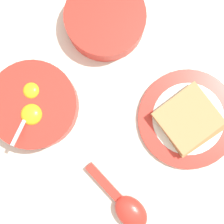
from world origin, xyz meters
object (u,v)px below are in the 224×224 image
toast_plate (188,119)px  congee_bowl (105,19)px  soup_spoon (127,208)px  toast_sandwich (189,119)px  egg_bowl (34,105)px

toast_plate → congee_bowl: size_ratio=1.24×
soup_spoon → congee_bowl: congee_bowl is taller
toast_sandwich → egg_bowl: bearing=53.0°
toast_plate → congee_bowl: 0.27m
congee_bowl → toast_plate: bearing=-171.9°
soup_spoon → congee_bowl: 0.38m
soup_spoon → egg_bowl: bearing=10.6°
toast_plate → congee_bowl: (0.26, 0.04, 0.02)m
toast_plate → soup_spoon: bearing=112.6°
egg_bowl → toast_sandwich: 0.31m
egg_bowl → toast_plate: (-0.19, -0.25, -0.02)m
soup_spoon → congee_bowl: (0.35, -0.16, 0.01)m
egg_bowl → toast_sandwich: (-0.19, -0.25, -0.00)m
egg_bowl → congee_bowl: bearing=-70.6°
egg_bowl → congee_bowl: 0.23m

